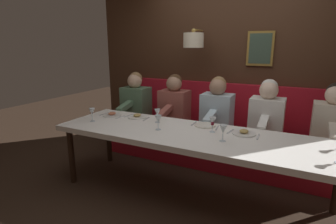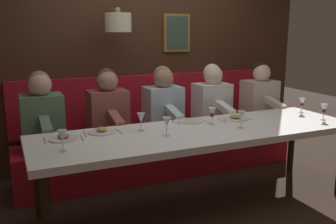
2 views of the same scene
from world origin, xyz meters
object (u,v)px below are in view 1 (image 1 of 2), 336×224
object	(u,v)px
diner_near	(267,114)
diner_far	(174,104)
diner_farthest	(136,100)
wine_glass_1	(157,113)
dining_table	(191,138)
diner_middle	(217,109)
wine_glass_2	(223,130)
wine_glass_0	(158,119)
wine_glass_5	(92,112)
wine_glass_4	(213,122)
diner_nearest	(332,121)

from	to	relation	value
diner_near	diner_far	size ratio (longest dim) A/B	1.00
diner_farthest	wine_glass_1	world-z (taller)	diner_farthest
dining_table	diner_middle	size ratio (longest dim) A/B	3.79
diner_near	wine_glass_1	bearing A→B (deg)	121.56
diner_middle	wine_glass_2	distance (m)	1.05
wine_glass_1	wine_glass_2	world-z (taller)	same
diner_middle	wine_glass_2	bearing A→B (deg)	-160.46
wine_glass_0	wine_glass_2	size ratio (longest dim) A/B	1.00
diner_far	wine_glass_5	size ratio (longest dim) A/B	4.82
wine_glass_4	diner_farthest	bearing A→B (deg)	62.49
diner_nearest	wine_glass_2	bearing A→B (deg)	135.52
diner_farthest	wine_glass_0	world-z (taller)	diner_farthest
wine_glass_4	diner_middle	bearing A→B (deg)	13.04
wine_glass_1	wine_glass_5	distance (m)	0.79
wine_glass_0	wine_glass_1	bearing A→B (deg)	30.60
diner_near	wine_glass_4	bearing A→B (deg)	149.36
diner_nearest	wine_glass_1	xyz separation A→B (m)	(-0.70, 1.84, 0.04)
diner_nearest	wine_glass_5	world-z (taller)	diner_nearest
diner_nearest	diner_middle	size ratio (longest dim) A/B	1.00
wine_glass_0	wine_glass_1	world-z (taller)	same
wine_glass_5	dining_table	bearing A→B (deg)	-83.87
wine_glass_0	wine_glass_2	xyz separation A→B (m)	(-0.04, -0.72, 0.00)
wine_glass_1	wine_glass_4	distance (m)	0.70
diner_nearest	wine_glass_0	world-z (taller)	diner_nearest
wine_glass_4	wine_glass_5	xyz separation A→B (m)	(-0.25, 1.42, 0.00)
dining_table	wine_glass_5	xyz separation A→B (m)	(-0.13, 1.23, 0.18)
wine_glass_2	wine_glass_1	bearing A→B (deg)	71.95
diner_far	wine_glass_0	bearing A→B (deg)	-164.90
wine_glass_4	wine_glass_5	world-z (taller)	same
wine_glass_5	diner_farthest	bearing A→B (deg)	2.53
diner_nearest	wine_glass_2	world-z (taller)	diner_nearest
diner_near	wine_glass_5	distance (m)	2.13
wine_glass_4	diner_far	bearing A→B (deg)	46.62
diner_farthest	diner_far	bearing A→B (deg)	-90.00
diner_middle	wine_glass_5	xyz separation A→B (m)	(-1.01, 1.24, 0.04)
wine_glass_1	wine_glass_5	xyz separation A→B (m)	(-0.31, 0.72, 0.00)
wine_glass_1	wine_glass_2	size ratio (longest dim) A/B	1.00
wine_glass_0	wine_glass_5	world-z (taller)	same
diner_farthest	wine_glass_2	world-z (taller)	diner_farthest
diner_middle	wine_glass_5	bearing A→B (deg)	129.25
diner_nearest	wine_glass_0	xyz separation A→B (m)	(-0.95, 1.69, 0.04)
diner_nearest	wine_glass_4	world-z (taller)	diner_nearest
wine_glass_1	wine_glass_5	world-z (taller)	same
dining_table	diner_nearest	bearing A→B (deg)	-56.42
dining_table	wine_glass_4	xyz separation A→B (m)	(0.12, -0.19, 0.17)
diner_nearest	diner_farthest	distance (m)	2.60
diner_nearest	diner_farthest	xyz separation A→B (m)	(0.00, 2.60, 0.00)
diner_far	wine_glass_2	size ratio (longest dim) A/B	4.82
dining_table	wine_glass_0	xyz separation A→B (m)	(-0.06, 0.36, 0.18)
dining_table	diner_near	distance (m)	1.10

